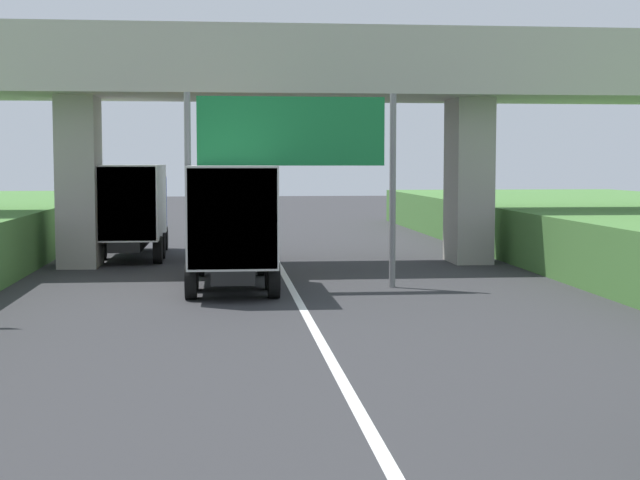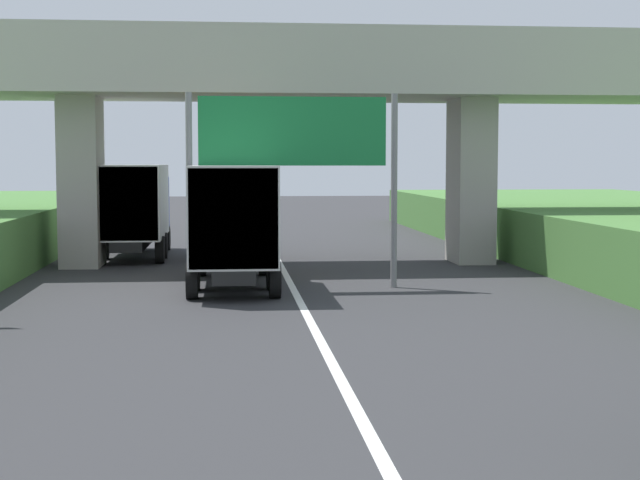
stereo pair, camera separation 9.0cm
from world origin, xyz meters
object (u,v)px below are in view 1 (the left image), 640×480
at_px(car_black, 226,235).
at_px(truck_blue, 132,206).
at_px(truck_orange, 231,219).
at_px(overhead_highway_sign, 291,144).

bearing_deg(car_black, truck_blue, 170.95).
xyz_separation_m(truck_orange, car_black, (-0.11, 8.47, -1.08)).
height_order(truck_orange, truck_blue, same).
distance_m(overhead_highway_sign, truck_blue, 11.02).
relative_size(truck_orange, truck_blue, 1.00).
relative_size(overhead_highway_sign, truck_orange, 0.81).
xyz_separation_m(overhead_highway_sign, truck_blue, (-5.25, 9.46, -2.09)).
distance_m(truck_orange, car_black, 8.54).
xyz_separation_m(truck_orange, truck_blue, (-3.58, 9.02, 0.00)).
bearing_deg(car_black, truck_orange, -89.24).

